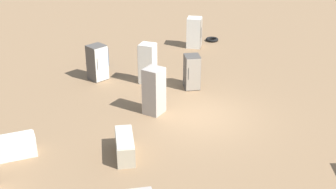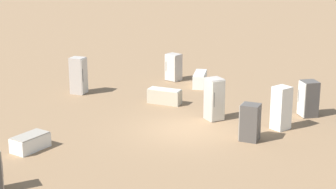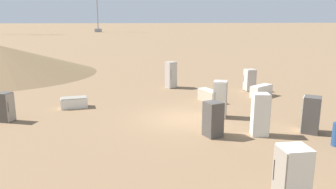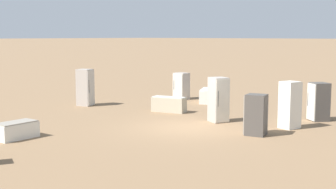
{
  "view_description": "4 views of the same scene",
  "coord_description": "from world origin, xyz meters",
  "px_view_note": "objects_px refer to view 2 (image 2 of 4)",
  "views": [
    {
      "loc": [
        -0.74,
        16.5,
        8.62
      ],
      "look_at": [
        1.25,
        0.77,
        1.25
      ],
      "focal_mm": 50.0,
      "sensor_mm": 36.0,
      "label": 1
    },
    {
      "loc": [
        -18.18,
        -13.69,
        8.11
      ],
      "look_at": [
        -0.53,
        0.58,
        1.59
      ],
      "focal_mm": 60.0,
      "sensor_mm": 36.0,
      "label": 2
    },
    {
      "loc": [
        -3.97,
        -15.66,
        4.95
      ],
      "look_at": [
        -0.97,
        -0.79,
        1.49
      ],
      "focal_mm": 35.0,
      "sensor_mm": 36.0,
      "label": 3
    },
    {
      "loc": [
        -14.27,
        -11.77,
        3.69
      ],
      "look_at": [
        -0.54,
        0.58,
        1.35
      ],
      "focal_mm": 50.0,
      "sensor_mm": 36.0,
      "label": 4
    }
  ],
  "objects_px": {
    "discarded_fridge_8": "(173,67)",
    "discarded_fridge_10": "(250,122)",
    "discarded_fridge_2": "(78,76)",
    "discarded_fridge_9": "(165,96)",
    "discarded_fridge_6": "(30,142)",
    "discarded_fridge_1": "(200,79)",
    "discarded_fridge_3": "(214,99)",
    "discarded_fridge_4": "(308,99)",
    "discarded_fridge_7": "(281,108)"
  },
  "relations": [
    {
      "from": "discarded_fridge_2",
      "to": "discarded_fridge_7",
      "type": "relative_size",
      "value": 1.03
    },
    {
      "from": "discarded_fridge_1",
      "to": "discarded_fridge_9",
      "type": "xyz_separation_m",
      "value": [
        -3.83,
        -0.61,
        -0.01
      ]
    },
    {
      "from": "discarded_fridge_1",
      "to": "discarded_fridge_7",
      "type": "bearing_deg",
      "value": 123.15
    },
    {
      "from": "discarded_fridge_2",
      "to": "discarded_fridge_10",
      "type": "height_order",
      "value": "discarded_fridge_2"
    },
    {
      "from": "discarded_fridge_8",
      "to": "discarded_fridge_10",
      "type": "height_order",
      "value": "discarded_fridge_8"
    },
    {
      "from": "discarded_fridge_3",
      "to": "discarded_fridge_7",
      "type": "xyz_separation_m",
      "value": [
        0.76,
        -2.95,
        -0.02
      ]
    },
    {
      "from": "discarded_fridge_8",
      "to": "discarded_fridge_9",
      "type": "xyz_separation_m",
      "value": [
        -3.87,
        -2.51,
        -0.4
      ]
    },
    {
      "from": "discarded_fridge_2",
      "to": "discarded_fridge_8",
      "type": "xyz_separation_m",
      "value": [
        5.28,
        -2.16,
        -0.2
      ]
    },
    {
      "from": "discarded_fridge_6",
      "to": "discarded_fridge_9",
      "type": "xyz_separation_m",
      "value": [
        8.07,
        -0.15,
        0.07
      ]
    },
    {
      "from": "discarded_fridge_6",
      "to": "discarded_fridge_10",
      "type": "height_order",
      "value": "discarded_fridge_10"
    },
    {
      "from": "discarded_fridge_4",
      "to": "discarded_fridge_6",
      "type": "bearing_deg",
      "value": 97.29
    },
    {
      "from": "discarded_fridge_6",
      "to": "discarded_fridge_7",
      "type": "distance_m",
      "value": 10.52
    },
    {
      "from": "discarded_fridge_1",
      "to": "discarded_fridge_10",
      "type": "relative_size",
      "value": 1.18
    },
    {
      "from": "discarded_fridge_9",
      "to": "discarded_fridge_1",
      "type": "bearing_deg",
      "value": 173.57
    },
    {
      "from": "discarded_fridge_2",
      "to": "discarded_fridge_3",
      "type": "distance_m",
      "value": 8.03
    },
    {
      "from": "discarded_fridge_4",
      "to": "discarded_fridge_8",
      "type": "bearing_deg",
      "value": 30.76
    },
    {
      "from": "discarded_fridge_10",
      "to": "discarded_fridge_2",
      "type": "bearing_deg",
      "value": 72.19
    },
    {
      "from": "discarded_fridge_4",
      "to": "discarded_fridge_10",
      "type": "bearing_deg",
      "value": 122.99
    },
    {
      "from": "discarded_fridge_6",
      "to": "discarded_fridge_10",
      "type": "distance_m",
      "value": 8.75
    },
    {
      "from": "discarded_fridge_7",
      "to": "discarded_fridge_6",
      "type": "bearing_deg",
      "value": -114.35
    },
    {
      "from": "discarded_fridge_6",
      "to": "discarded_fridge_9",
      "type": "height_order",
      "value": "discarded_fridge_9"
    },
    {
      "from": "discarded_fridge_4",
      "to": "discarded_fridge_2",
      "type": "bearing_deg",
      "value": 58.77
    },
    {
      "from": "discarded_fridge_3",
      "to": "discarded_fridge_10",
      "type": "bearing_deg",
      "value": 88.47
    },
    {
      "from": "discarded_fridge_1",
      "to": "discarded_fridge_9",
      "type": "bearing_deg",
      "value": 69.61
    },
    {
      "from": "discarded_fridge_2",
      "to": "discarded_fridge_4",
      "type": "xyz_separation_m",
      "value": [
        4.05,
        -11.05,
        -0.14
      ]
    },
    {
      "from": "discarded_fridge_3",
      "to": "discarded_fridge_4",
      "type": "xyz_separation_m",
      "value": [
        3.14,
        -3.08,
        -0.13
      ]
    },
    {
      "from": "discarded_fridge_6",
      "to": "discarded_fridge_9",
      "type": "relative_size",
      "value": 0.87
    },
    {
      "from": "discarded_fridge_1",
      "to": "discarded_fridge_4",
      "type": "bearing_deg",
      "value": 140.97
    },
    {
      "from": "discarded_fridge_3",
      "to": "discarded_fridge_4",
      "type": "distance_m",
      "value": 4.4
    },
    {
      "from": "discarded_fridge_3",
      "to": "discarded_fridge_10",
      "type": "distance_m",
      "value": 2.94
    },
    {
      "from": "discarded_fridge_6",
      "to": "discarded_fridge_7",
      "type": "xyz_separation_m",
      "value": [
        8.33,
        -6.41,
        0.64
      ]
    },
    {
      "from": "discarded_fridge_3",
      "to": "discarded_fridge_2",
      "type": "bearing_deg",
      "value": -58.8
    },
    {
      "from": "discarded_fridge_1",
      "to": "discarded_fridge_10",
      "type": "height_order",
      "value": "discarded_fridge_10"
    },
    {
      "from": "discarded_fridge_1",
      "to": "discarded_fridge_8",
      "type": "distance_m",
      "value": 1.94
    },
    {
      "from": "discarded_fridge_1",
      "to": "discarded_fridge_7",
      "type": "height_order",
      "value": "discarded_fridge_7"
    },
    {
      "from": "discarded_fridge_10",
      "to": "discarded_fridge_8",
      "type": "bearing_deg",
      "value": 40.43
    },
    {
      "from": "discarded_fridge_7",
      "to": "discarded_fridge_2",
      "type": "bearing_deg",
      "value": -158.11
    },
    {
      "from": "discarded_fridge_2",
      "to": "discarded_fridge_9",
      "type": "bearing_deg",
      "value": 88.85
    },
    {
      "from": "discarded_fridge_4",
      "to": "discarded_fridge_7",
      "type": "height_order",
      "value": "discarded_fridge_7"
    },
    {
      "from": "discarded_fridge_9",
      "to": "discarded_fridge_10",
      "type": "height_order",
      "value": "discarded_fridge_10"
    },
    {
      "from": "discarded_fridge_6",
      "to": "discarded_fridge_10",
      "type": "bearing_deg",
      "value": 41.05
    },
    {
      "from": "discarded_fridge_4",
      "to": "discarded_fridge_10",
      "type": "distance_m",
      "value": 4.46
    },
    {
      "from": "discarded_fridge_3",
      "to": "discarded_fridge_6",
      "type": "bearing_deg",
      "value": 0.17
    },
    {
      "from": "discarded_fridge_6",
      "to": "discarded_fridge_3",
      "type": "bearing_deg",
      "value": 60.67
    },
    {
      "from": "discarded_fridge_3",
      "to": "discarded_fridge_6",
      "type": "distance_m",
      "value": 8.35
    },
    {
      "from": "discarded_fridge_4",
      "to": "discarded_fridge_7",
      "type": "distance_m",
      "value": 2.39
    },
    {
      "from": "discarded_fridge_2",
      "to": "discarded_fridge_9",
      "type": "relative_size",
      "value": 1.1
    },
    {
      "from": "discarded_fridge_1",
      "to": "discarded_fridge_8",
      "type": "relative_size",
      "value": 1.17
    },
    {
      "from": "discarded_fridge_7",
      "to": "discarded_fridge_9",
      "type": "bearing_deg",
      "value": -164.42
    },
    {
      "from": "discarded_fridge_2",
      "to": "discarded_fridge_8",
      "type": "height_order",
      "value": "discarded_fridge_2"
    }
  ]
}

